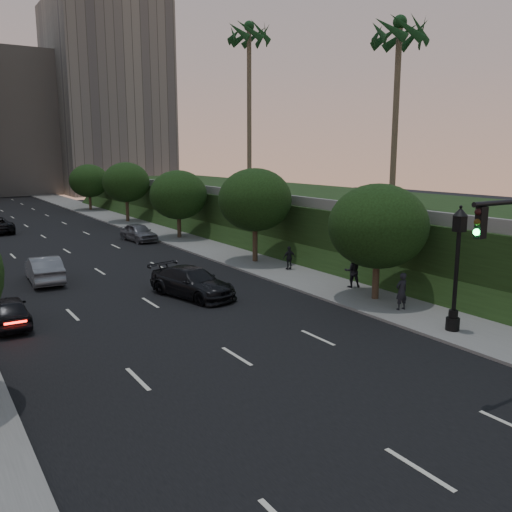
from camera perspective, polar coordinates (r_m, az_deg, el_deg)
ground at (r=17.58m, az=6.52°, el=-15.54°), size 160.00×160.00×0.00m
road_surface at (r=44.05m, az=-18.70°, el=0.09°), size 16.00×140.00×0.02m
sidewalk_right at (r=47.42m, az=-6.61°, el=1.41°), size 4.50×140.00×0.15m
embankment at (r=51.69m, az=6.17°, el=4.35°), size 18.00×90.00×4.00m
parapet_wall at (r=46.68m, az=-2.03°, el=6.61°), size 0.35×90.00×0.70m
office_block_mid at (r=115.42m, az=-24.96°, el=12.45°), size 22.00×18.00×26.00m
office_block_right at (r=113.86m, az=-15.41°, el=15.62°), size 20.00×22.00×36.00m
tree_right_a at (r=28.87m, az=12.72°, el=3.07°), size 5.20×5.20×6.24m
tree_right_b at (r=38.19m, az=-0.10°, el=5.92°), size 5.20×5.20×6.74m
tree_right_c at (r=49.68m, az=-8.18°, el=6.39°), size 5.20×5.20×6.24m
tree_right_d at (r=62.65m, az=-13.51°, el=7.55°), size 5.20×5.20×6.74m
tree_right_e at (r=77.00m, az=-17.17°, el=7.57°), size 5.20×5.20×6.24m
palm_mid at (r=38.71m, az=14.86°, el=21.71°), size 3.20×3.20×13.00m
palm_far at (r=50.52m, az=-0.74°, el=22.09°), size 3.20×3.20×15.50m
street_lamp at (r=24.79m, az=20.32°, el=-1.85°), size 0.64×0.64×5.62m
sedan_near_left at (r=27.11m, az=-24.65°, el=-5.30°), size 1.77×4.23×1.43m
sedan_mid_left at (r=35.29m, az=-21.42°, el=-1.31°), size 1.99×5.04×1.63m
sedan_near_right at (r=29.82m, az=-6.74°, el=-2.78°), size 3.63×5.95×1.61m
sedan_far_right at (r=49.31m, az=-12.25°, el=2.44°), size 2.34×4.81×1.58m
pedestrian_a at (r=27.61m, az=15.07°, el=-3.61°), size 0.71×0.49×1.86m
pedestrian_b at (r=31.60m, az=10.11°, el=-1.55°), size 1.15×1.07×1.90m
pedestrian_c at (r=35.91m, az=3.52°, el=-0.20°), size 0.95×0.47×1.55m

